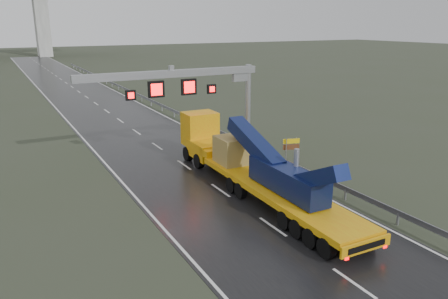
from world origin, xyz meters
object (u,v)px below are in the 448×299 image
heavy_haul_truck (243,160)px  exit_sign_pair (291,147)px  striped_barrier (250,143)px  sign_gantry (197,87)px

heavy_haul_truck → exit_sign_pair: size_ratio=8.80×
heavy_haul_truck → exit_sign_pair: heavy_haul_truck is taller
exit_sign_pair → striped_barrier: 5.51m
sign_gantry → exit_sign_pair: bearing=-50.3°
sign_gantry → heavy_haul_truck: (-0.28, -7.72, -3.86)m
sign_gantry → striped_barrier: bearing=-7.5°
heavy_haul_truck → striped_barrier: 8.74m
heavy_haul_truck → exit_sign_pair: 5.55m
heavy_haul_truck → sign_gantry: bearing=88.9°
sign_gantry → striped_barrier: (4.65, -0.61, -5.09)m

